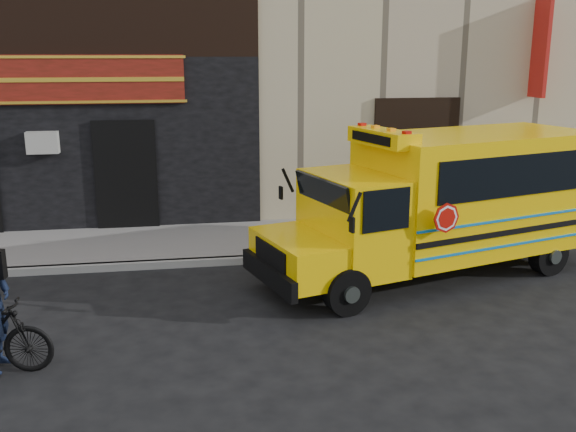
# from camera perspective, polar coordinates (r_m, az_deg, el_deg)

# --- Properties ---
(ground) EXTENTS (120.00, 120.00, 0.00)m
(ground) POSITION_cam_1_polar(r_m,az_deg,el_deg) (11.03, 0.91, -8.30)
(ground) COLOR black
(ground) RESTS_ON ground
(curb) EXTENTS (40.00, 0.20, 0.15)m
(curb) POSITION_cam_1_polar(r_m,az_deg,el_deg) (13.41, -1.04, -3.78)
(curb) COLOR gray
(curb) RESTS_ON ground
(sidewalk) EXTENTS (40.00, 3.00, 0.15)m
(sidewalk) POSITION_cam_1_polar(r_m,az_deg,el_deg) (14.84, -1.87, -2.00)
(sidewalk) COLOR slate
(sidewalk) RESTS_ON ground
(school_bus) EXTENTS (7.22, 4.00, 2.92)m
(school_bus) POSITION_cam_1_polar(r_m,az_deg,el_deg) (12.76, 14.13, 1.51)
(school_bus) COLOR black
(school_bus) RESTS_ON ground
(sign_pole) EXTENTS (0.12, 0.23, 2.76)m
(sign_pole) POSITION_cam_1_polar(r_m,az_deg,el_deg) (13.29, 8.12, 2.42)
(sign_pole) COLOR #3E4542
(sign_pole) RESTS_ON ground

